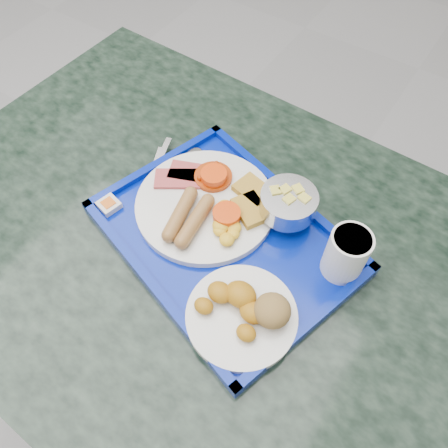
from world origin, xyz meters
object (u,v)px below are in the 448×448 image
(main_plate, at_px, (208,204))
(juice_cup, at_px, (347,253))
(tray, at_px, (224,238))
(bread_plate, at_px, (246,311))
(table, at_px, (218,294))
(fruit_bowl, at_px, (288,203))

(main_plate, height_order, juice_cup, juice_cup)
(tray, relative_size, bread_plate, 2.90)
(tray, bearing_deg, juice_cup, 16.08)
(table, height_order, bread_plate, bread_plate)
(bread_plate, bearing_deg, juice_cup, 61.69)
(table, height_order, juice_cup, juice_cup)
(main_plate, relative_size, bread_plate, 1.46)
(tray, height_order, main_plate, main_plate)
(bread_plate, height_order, fruit_bowl, fruit_bowl)
(tray, bearing_deg, fruit_bowl, 53.61)
(juice_cup, bearing_deg, table, -159.12)
(bread_plate, distance_m, fruit_bowl, 0.21)
(main_plate, relative_size, fruit_bowl, 2.57)
(table, bearing_deg, tray, 82.22)
(main_plate, distance_m, juice_cup, 0.26)
(table, height_order, tray, tray)
(table, bearing_deg, main_plate, 135.07)
(main_plate, bearing_deg, table, -44.93)
(tray, distance_m, juice_cup, 0.21)
(table, relative_size, juice_cup, 13.27)
(fruit_bowl, xyz_separation_m, juice_cup, (0.13, -0.04, 0.01))
(bread_plate, xyz_separation_m, fruit_bowl, (-0.04, 0.20, 0.03))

